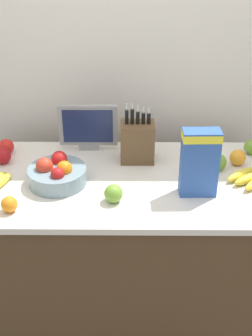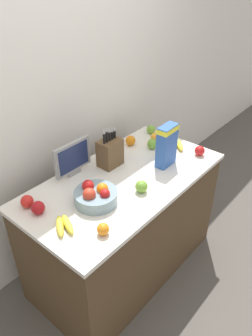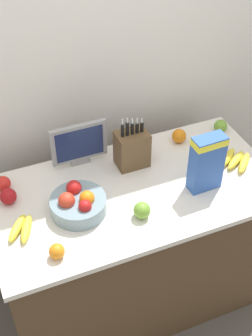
{
  "view_description": "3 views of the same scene",
  "coord_description": "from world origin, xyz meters",
  "px_view_note": "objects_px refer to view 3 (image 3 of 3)",
  "views": [
    {
      "loc": [
        0.03,
        -1.88,
        2.04
      ],
      "look_at": [
        0.01,
        0.01,
        0.93
      ],
      "focal_mm": 50.0,
      "sensor_mm": 36.0,
      "label": 1
    },
    {
      "loc": [
        -1.39,
        -1.2,
        2.17
      ],
      "look_at": [
        -0.05,
        -0.06,
        1.01
      ],
      "focal_mm": 35.0,
      "sensor_mm": 36.0,
      "label": 2
    },
    {
      "loc": [
        -0.7,
        -1.56,
        2.51
      ],
      "look_at": [
        -0.03,
        0.03,
        1.01
      ],
      "focal_mm": 50.0,
      "sensor_mm": 36.0,
      "label": 3
    }
  ],
  "objects_px": {
    "cereal_box": "(207,161)",
    "apple_front": "(205,150)",
    "fruit_bowl": "(78,203)",
    "apple_near_bananas": "(142,210)",
    "banana_bunch_left": "(22,228)",
    "banana_bunch_right": "(236,160)",
    "small_monitor": "(79,144)",
    "apple_rightmost": "(221,126)",
    "apple_middle": "(3,184)",
    "orange_mid_left": "(57,251)",
    "orange_front_left": "(217,141)",
    "apple_by_knife_block": "(8,196)",
    "orange_by_cereal": "(179,136)",
    "knife_block": "(132,149)"
  },
  "relations": [
    {
      "from": "knife_block",
      "to": "cereal_box",
      "type": "relative_size",
      "value": 0.98
    },
    {
      "from": "banana_bunch_right",
      "to": "apple_front",
      "type": "bearing_deg",
      "value": 135.31
    },
    {
      "from": "fruit_bowl",
      "to": "orange_mid_left",
      "type": "relative_size",
      "value": 3.83
    },
    {
      "from": "apple_front",
      "to": "apple_near_bananas",
      "type": "bearing_deg",
      "value": -150.47
    },
    {
      "from": "banana_bunch_left",
      "to": "apple_middle",
      "type": "height_order",
      "value": "apple_middle"
    },
    {
      "from": "knife_block",
      "to": "cereal_box",
      "type": "height_order",
      "value": "cereal_box"
    },
    {
      "from": "small_monitor",
      "to": "apple_middle",
      "type": "distance_m",
      "value": 0.43
    },
    {
      "from": "banana_bunch_left",
      "to": "orange_mid_left",
      "type": "relative_size",
      "value": 2.7
    },
    {
      "from": "orange_mid_left",
      "to": "orange_front_left",
      "type": "relative_size",
      "value": 0.89
    },
    {
      "from": "fruit_bowl",
      "to": "orange_front_left",
      "type": "height_order",
      "value": "fruit_bowl"
    },
    {
      "from": "small_monitor",
      "to": "apple_front",
      "type": "bearing_deg",
      "value": -17.21
    },
    {
      "from": "cereal_box",
      "to": "orange_front_left",
      "type": "height_order",
      "value": "cereal_box"
    },
    {
      "from": "cereal_box",
      "to": "orange_by_cereal",
      "type": "height_order",
      "value": "cereal_box"
    },
    {
      "from": "banana_bunch_left",
      "to": "apple_by_knife_block",
      "type": "height_order",
      "value": "apple_by_knife_block"
    },
    {
      "from": "fruit_bowl",
      "to": "apple_near_bananas",
      "type": "relative_size",
      "value": 3.29
    },
    {
      "from": "apple_near_bananas",
      "to": "banana_bunch_right",
      "type": "bearing_deg",
      "value": 14.54
    },
    {
      "from": "cereal_box",
      "to": "knife_block",
      "type": "bearing_deg",
      "value": 129.58
    },
    {
      "from": "banana_bunch_right",
      "to": "apple_middle",
      "type": "relative_size",
      "value": 2.78
    },
    {
      "from": "cereal_box",
      "to": "orange_front_left",
      "type": "bearing_deg",
      "value": 46.78
    },
    {
      "from": "apple_front",
      "to": "apple_near_bananas",
      "type": "relative_size",
      "value": 0.98
    },
    {
      "from": "knife_block",
      "to": "apple_rightmost",
      "type": "distance_m",
      "value": 0.6
    },
    {
      "from": "apple_rightmost",
      "to": "apple_near_bananas",
      "type": "height_order",
      "value": "apple_near_bananas"
    },
    {
      "from": "banana_bunch_right",
      "to": "orange_mid_left",
      "type": "xyz_separation_m",
      "value": [
        -1.06,
        -0.24,
        0.01
      ]
    },
    {
      "from": "fruit_bowl",
      "to": "banana_bunch_left",
      "type": "bearing_deg",
      "value": -174.88
    },
    {
      "from": "banana_bunch_right",
      "to": "apple_by_knife_block",
      "type": "xyz_separation_m",
      "value": [
        -1.18,
        0.17,
        0.02
      ]
    },
    {
      "from": "banana_bunch_right",
      "to": "orange_by_cereal",
      "type": "distance_m",
      "value": 0.35
    },
    {
      "from": "apple_rightmost",
      "to": "apple_near_bananas",
      "type": "distance_m",
      "value": 0.83
    },
    {
      "from": "banana_bunch_right",
      "to": "apple_by_knife_block",
      "type": "relative_size",
      "value": 2.68
    },
    {
      "from": "apple_front",
      "to": "orange_by_cereal",
      "type": "height_order",
      "value": "same"
    },
    {
      "from": "fruit_bowl",
      "to": "banana_bunch_right",
      "type": "bearing_deg",
      "value": 0.72
    },
    {
      "from": "orange_mid_left",
      "to": "orange_front_left",
      "type": "bearing_deg",
      "value": 21.3
    },
    {
      "from": "apple_by_knife_block",
      "to": "apple_front",
      "type": "xyz_separation_m",
      "value": [
        1.06,
        -0.05,
        -0.0
      ]
    },
    {
      "from": "knife_block",
      "to": "apple_middle",
      "type": "height_order",
      "value": "knife_block"
    },
    {
      "from": "fruit_bowl",
      "to": "apple_front",
      "type": "distance_m",
      "value": 0.78
    },
    {
      "from": "apple_front",
      "to": "banana_bunch_right",
      "type": "bearing_deg",
      "value": -44.69
    },
    {
      "from": "cereal_box",
      "to": "apple_front",
      "type": "distance_m",
      "value": 0.28
    },
    {
      "from": "orange_by_cereal",
      "to": "banana_bunch_right",
      "type": "bearing_deg",
      "value": -55.85
    },
    {
      "from": "apple_by_knife_block",
      "to": "orange_mid_left",
      "type": "height_order",
      "value": "apple_by_knife_block"
    },
    {
      "from": "fruit_bowl",
      "to": "orange_mid_left",
      "type": "bearing_deg",
      "value": -127.1
    },
    {
      "from": "knife_block",
      "to": "orange_mid_left",
      "type": "height_order",
      "value": "knife_block"
    },
    {
      "from": "knife_block",
      "to": "orange_by_cereal",
      "type": "distance_m",
      "value": 0.34
    },
    {
      "from": "banana_bunch_left",
      "to": "banana_bunch_right",
      "type": "height_order",
      "value": "banana_bunch_right"
    },
    {
      "from": "small_monitor",
      "to": "orange_front_left",
      "type": "bearing_deg",
      "value": -11.64
    },
    {
      "from": "apple_front",
      "to": "apple_near_bananas",
      "type": "distance_m",
      "value": 0.58
    },
    {
      "from": "apple_middle",
      "to": "orange_front_left",
      "type": "distance_m",
      "value": 1.18
    },
    {
      "from": "orange_by_cereal",
      "to": "orange_front_left",
      "type": "relative_size",
      "value": 1.02
    },
    {
      "from": "small_monitor",
      "to": "apple_near_bananas",
      "type": "distance_m",
      "value": 0.51
    },
    {
      "from": "knife_block",
      "to": "banana_bunch_right",
      "type": "bearing_deg",
      "value": -22.27
    },
    {
      "from": "banana_bunch_left",
      "to": "apple_rightmost",
      "type": "bearing_deg",
      "value": 14.33
    },
    {
      "from": "small_monitor",
      "to": "banana_bunch_right",
      "type": "relative_size",
      "value": 1.36
    }
  ]
}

